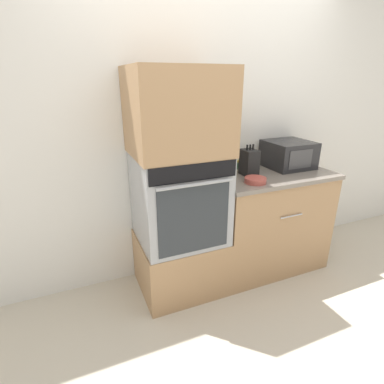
{
  "coord_description": "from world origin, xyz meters",
  "views": [
    {
      "loc": [
        -1.1,
        -1.75,
        1.71
      ],
      "look_at": [
        -0.27,
        0.21,
        0.9
      ],
      "focal_mm": 28.0,
      "sensor_mm": 36.0,
      "label": 1
    }
  ],
  "objects_px": {
    "wall_oven": "(179,198)",
    "microwave": "(288,154)",
    "bowl": "(255,180)",
    "condiment_jar_near": "(238,165)",
    "condiment_jar_mid": "(251,165)",
    "knife_block": "(249,162)",
    "condiment_jar_back": "(221,173)",
    "condiment_jar_far": "(218,166)"
  },
  "relations": [
    {
      "from": "bowl",
      "to": "condiment_jar_back",
      "type": "relative_size",
      "value": 2.82
    },
    {
      "from": "microwave",
      "to": "bowl",
      "type": "height_order",
      "value": "microwave"
    },
    {
      "from": "condiment_jar_mid",
      "to": "condiment_jar_back",
      "type": "bearing_deg",
      "value": -168.24
    },
    {
      "from": "knife_block",
      "to": "bowl",
      "type": "bearing_deg",
      "value": -108.42
    },
    {
      "from": "microwave",
      "to": "condiment_jar_back",
      "type": "relative_size",
      "value": 6.44
    },
    {
      "from": "wall_oven",
      "to": "condiment_jar_near",
      "type": "relative_size",
      "value": 8.77
    },
    {
      "from": "wall_oven",
      "to": "condiment_jar_near",
      "type": "distance_m",
      "value": 0.71
    },
    {
      "from": "knife_block",
      "to": "condiment_jar_mid",
      "type": "height_order",
      "value": "knife_block"
    },
    {
      "from": "condiment_jar_back",
      "to": "knife_block",
      "type": "bearing_deg",
      "value": -13.2
    },
    {
      "from": "microwave",
      "to": "condiment_jar_mid",
      "type": "bearing_deg",
      "value": 170.23
    },
    {
      "from": "microwave",
      "to": "condiment_jar_back",
      "type": "distance_m",
      "value": 0.71
    },
    {
      "from": "wall_oven",
      "to": "condiment_jar_back",
      "type": "relative_size",
      "value": 11.47
    },
    {
      "from": "microwave",
      "to": "condiment_jar_near",
      "type": "xyz_separation_m",
      "value": [
        -0.46,
        0.13,
        -0.08
      ]
    },
    {
      "from": "microwave",
      "to": "condiment_jar_near",
      "type": "height_order",
      "value": "microwave"
    },
    {
      "from": "condiment_jar_mid",
      "to": "condiment_jar_back",
      "type": "xyz_separation_m",
      "value": [
        -0.34,
        -0.07,
        -0.01
      ]
    },
    {
      "from": "condiment_jar_near",
      "to": "wall_oven",
      "type": "bearing_deg",
      "value": -160.67
    },
    {
      "from": "wall_oven",
      "to": "condiment_jar_near",
      "type": "bearing_deg",
      "value": 19.33
    },
    {
      "from": "microwave",
      "to": "condiment_jar_far",
      "type": "bearing_deg",
      "value": 172.04
    },
    {
      "from": "bowl",
      "to": "condiment_jar_mid",
      "type": "xyz_separation_m",
      "value": [
        0.18,
        0.33,
        0.02
      ]
    },
    {
      "from": "bowl",
      "to": "condiment_jar_near",
      "type": "relative_size",
      "value": 2.16
    },
    {
      "from": "wall_oven",
      "to": "knife_block",
      "type": "height_order",
      "value": "knife_block"
    },
    {
      "from": "bowl",
      "to": "condiment_jar_near",
      "type": "xyz_separation_m",
      "value": [
        0.08,
        0.4,
        0.02
      ]
    },
    {
      "from": "wall_oven",
      "to": "bowl",
      "type": "distance_m",
      "value": 0.62
    },
    {
      "from": "bowl",
      "to": "condiment_jar_mid",
      "type": "relative_size",
      "value": 2.01
    },
    {
      "from": "condiment_jar_far",
      "to": "condiment_jar_mid",
      "type": "bearing_deg",
      "value": -5.88
    },
    {
      "from": "condiment_jar_mid",
      "to": "condiment_jar_far",
      "type": "bearing_deg",
      "value": 174.12
    },
    {
      "from": "condiment_jar_far",
      "to": "condiment_jar_back",
      "type": "height_order",
      "value": "condiment_jar_far"
    },
    {
      "from": "wall_oven",
      "to": "bowl",
      "type": "height_order",
      "value": "wall_oven"
    },
    {
      "from": "wall_oven",
      "to": "condiment_jar_back",
      "type": "distance_m",
      "value": 0.45
    },
    {
      "from": "wall_oven",
      "to": "condiment_jar_mid",
      "type": "relative_size",
      "value": 8.18
    },
    {
      "from": "wall_oven",
      "to": "microwave",
      "type": "relative_size",
      "value": 1.78
    },
    {
      "from": "bowl",
      "to": "condiment_jar_far",
      "type": "relative_size",
      "value": 1.52
    },
    {
      "from": "microwave",
      "to": "bowl",
      "type": "xyz_separation_m",
      "value": [
        -0.54,
        -0.27,
        -0.1
      ]
    },
    {
      "from": "microwave",
      "to": "bowl",
      "type": "bearing_deg",
      "value": -153.2
    },
    {
      "from": "condiment_jar_far",
      "to": "wall_oven",
      "type": "bearing_deg",
      "value": -155.98
    },
    {
      "from": "knife_block",
      "to": "condiment_jar_back",
      "type": "height_order",
      "value": "knife_block"
    },
    {
      "from": "wall_oven",
      "to": "microwave",
      "type": "xyz_separation_m",
      "value": [
        1.12,
        0.1,
        0.22
      ]
    },
    {
      "from": "knife_block",
      "to": "condiment_jar_far",
      "type": "bearing_deg",
      "value": 142.78
    },
    {
      "from": "condiment_jar_near",
      "to": "condiment_jar_far",
      "type": "distance_m",
      "value": 0.22
    },
    {
      "from": "condiment_jar_near",
      "to": "condiment_jar_back",
      "type": "xyz_separation_m",
      "value": [
        -0.24,
        -0.14,
        -0.01
      ]
    },
    {
      "from": "condiment_jar_far",
      "to": "condiment_jar_back",
      "type": "bearing_deg",
      "value": -103.59
    },
    {
      "from": "bowl",
      "to": "wall_oven",
      "type": "bearing_deg",
      "value": 164.05
    }
  ]
}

